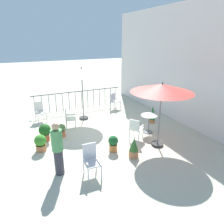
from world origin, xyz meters
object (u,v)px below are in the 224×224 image
object	(u,v)px
patio_chair_4	(91,159)
standing_person	(58,149)
potted_plant_1	(134,148)
patio_chair_2	(69,117)
patio_umbrella_0	(162,89)
potted_plant_2	(152,114)
potted_plant_0	(45,131)
patio_chair_1	(136,128)
patio_chair_0	(40,111)
patio_umbrella_1	(82,72)
cafe_table_0	(149,121)
potted_plant_3	(62,130)
patio_chair_3	(114,100)
potted_plant_5	(113,143)
potted_plant_4	(41,143)

from	to	relation	value
patio_chair_4	standing_person	bearing A→B (deg)	-117.12
potted_plant_1	patio_chair_2	bearing A→B (deg)	-157.41
patio_umbrella_0	potted_plant_2	xyz separation A→B (m)	(-1.88, 1.10, -1.75)
potted_plant_2	potted_plant_0	bearing A→B (deg)	-93.10
potted_plant_1	patio_chair_1	bearing A→B (deg)	146.10
patio_chair_4	potted_plant_0	size ratio (longest dim) A/B	1.38
potted_plant_2	patio_chair_4	bearing A→B (deg)	-57.68
patio_chair_0	patio_umbrella_1	bearing A→B (deg)	72.75
patio_chair_0	potted_plant_1	distance (m)	5.25
cafe_table_0	potted_plant_3	world-z (taller)	cafe_table_0
patio_umbrella_1	patio_chair_1	size ratio (longest dim) A/B	2.92
patio_chair_2	standing_person	xyz separation A→B (m)	(3.12, -1.07, 0.34)
patio_chair_3	patio_chair_4	world-z (taller)	patio_chair_4
patio_chair_3	patio_chair_1	bearing A→B (deg)	-13.21
patio_umbrella_1	patio_chair_2	xyz separation A→B (m)	(0.78, -0.91, -1.79)
potted_plant_1	potted_plant_5	xyz separation A→B (m)	(-0.64, -0.45, -0.02)
cafe_table_0	potted_plant_0	distance (m)	4.18
potted_plant_1	potted_plant_3	size ratio (longest dim) A/B	1.26
cafe_table_0	potted_plant_3	size ratio (longest dim) A/B	1.42
patio_umbrella_1	patio_chair_0	distance (m)	2.71
potted_plant_1	potted_plant_2	world-z (taller)	potted_plant_2
patio_umbrella_0	potted_plant_1	world-z (taller)	patio_umbrella_0
cafe_table_0	patio_chair_2	distance (m)	3.46
patio_umbrella_0	potted_plant_4	xyz separation A→B (m)	(-1.44, -3.97, -1.84)
potted_plant_2	potted_plant_5	size ratio (longest dim) A/B	1.44
potted_plant_1	potted_plant_4	distance (m)	3.26
cafe_table_0	potted_plant_4	xyz separation A→B (m)	(-0.37, -4.30, -0.22)
patio_chair_3	potted_plant_3	xyz separation A→B (m)	(2.28, -3.44, -0.21)
patio_chair_4	potted_plant_2	distance (m)	4.63
patio_chair_2	potted_plant_1	bearing A→B (deg)	22.59
patio_umbrella_1	potted_plant_3	distance (m)	2.87
cafe_table_0	potted_plant_4	world-z (taller)	cafe_table_0
patio_chair_1	potted_plant_1	size ratio (longest dim) A/B	1.26
patio_chair_1	standing_person	bearing A→B (deg)	-73.93
patio_chair_2	potted_plant_0	distance (m)	1.40
cafe_table_0	potted_plant_0	size ratio (longest dim) A/B	1.13
patio_chair_1	potted_plant_1	xyz separation A→B (m)	(1.05, -0.70, -0.17)
patio_chair_0	patio_umbrella_0	bearing A→B (deg)	39.94
patio_umbrella_0	potted_plant_4	distance (m)	4.61
patio_umbrella_0	patio_chair_4	world-z (taller)	patio_umbrella_0
patio_umbrella_1	potted_plant_3	bearing A→B (deg)	-42.66
potted_plant_0	standing_person	size ratio (longest dim) A/B	0.42
potted_plant_0	patio_chair_2	bearing A→B (deg)	125.52
potted_plant_5	potted_plant_1	bearing A→B (deg)	35.22
patio_chair_2	potted_plant_4	bearing A→B (deg)	-42.66
patio_umbrella_1	patio_chair_2	distance (m)	2.15
patio_chair_1	potted_plant_4	size ratio (longest dim) A/B	1.44
patio_chair_4	patio_umbrella_1	bearing A→B (deg)	165.14
patio_chair_3	potted_plant_0	xyz separation A→B (m)	(2.35, -4.08, -0.10)
cafe_table_0	patio_chair_2	size ratio (longest dim) A/B	0.91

